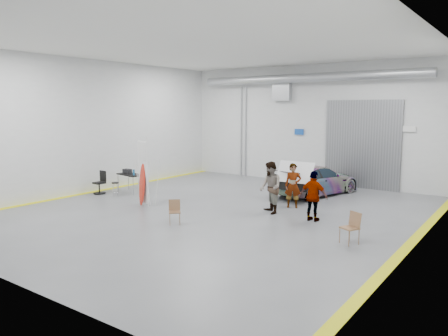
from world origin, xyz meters
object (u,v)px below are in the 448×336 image
Objects in this scene: surfboard_display at (144,178)px; person_b at (270,188)px; person_c at (314,196)px; folding_chair_near at (175,217)px; folding_chair_far at (349,234)px; person_a at (293,186)px; work_table at (130,174)px; office_chair at (100,184)px; shop_stool at (115,189)px; sedan_car at (316,180)px.

person_b is at bearing 35.93° from surfboard_display.
person_b is at bearing -1.17° from person_c.
surfboard_display is at bearing 110.82° from folding_chair_near.
folding_chair_far is (1.89, -1.75, -0.58)m from person_c.
person_a is 5.83m from surfboard_display.
person_b is 1.75m from person_c.
work_table is (-5.41, 2.96, 0.59)m from folding_chair_near.
office_chair is at bearing 119.25° from folding_chair_near.
person_a is at bearing 11.44° from work_table.
folding_chair_far is 11.00m from work_table.
work_table is (-0.23, 1.05, 0.53)m from shop_stool.
folding_chair_far is (3.72, -6.11, -0.37)m from sedan_car.
folding_chair_far is 1.45× the size of shop_stool.
surfboard_display is (-4.93, -3.09, 0.24)m from person_a.
person_c is at bearing 35.45° from person_b.
shop_stool is at bearing -130.32° from person_b.
shop_stool is (-7.00, -1.24, -0.64)m from person_b.
folding_chair_near is 6.51m from office_chair.
sedan_car is at bearing 38.37° from shop_stool.
folding_chair_far is at bearing -8.79° from work_table.
person_a is 8.67m from office_chair.
sedan_car is 4.25m from person_b.
sedan_car is 8.83m from shop_stool.
folding_chair_far is (5.45, 1.28, 0.03)m from folding_chair_near.
folding_chair_near is (-1.73, -7.39, -0.41)m from sedan_car.
office_chair is (-9.77, -1.09, -0.42)m from person_c.
person_b is 7.14m from shop_stool.
shop_stool is at bearing -156.03° from folding_chair_far.
shop_stool is 0.44× the size of work_table.
sedan_car is 3.17× the size of work_table.
folding_chair_near is at bearing -138.88° from person_a.
folding_chair_far reaches higher than shop_stool.
surfboard_display is at bearing -31.87° from work_table.
surfboard_display is 8.36m from folding_chair_far.
person_b is 8.14m from office_chair.
sedan_car is 2.62× the size of person_c.
person_b reaches higher than folding_chair_near.
folding_chair_near is 0.79× the size of office_chair.
person_c reaches higher than office_chair.
folding_chair_far reaches higher than folding_chair_near.
folding_chair_near is at bearing -20.27° from shop_stool.
sedan_car is at bearing 72.34° from person_a.
person_a is at bearing 22.04° from office_chair.
person_b is 2.10× the size of folding_chair_far.
office_chair reaches higher than folding_chair_far.
folding_chair_near reaches higher than shop_stool.
person_c is at bearing -3.08° from folding_chair_near.
surfboard_display reaches higher than office_chair.
work_table is at bearing -161.42° from folding_chair_far.
person_c is at bearing -68.14° from person_a.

